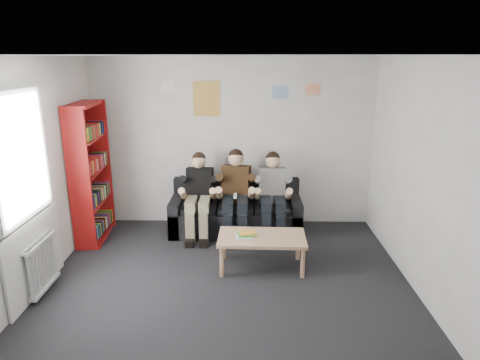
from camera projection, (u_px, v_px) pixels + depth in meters
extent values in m
plane|color=black|center=(225.00, 302.00, 4.86)|extent=(5.00, 5.00, 0.00)
plane|color=silver|center=(222.00, 55.00, 4.10)|extent=(5.00, 5.00, 0.00)
plane|color=silver|center=(232.00, 143.00, 6.88)|extent=(4.50, 0.00, 4.50)
plane|color=silver|center=(197.00, 343.00, 2.08)|extent=(4.50, 0.00, 4.50)
plane|color=silver|center=(12.00, 188.00, 4.52)|extent=(0.00, 5.00, 5.00)
plane|color=silver|center=(440.00, 190.00, 4.44)|extent=(0.00, 5.00, 5.00)
cube|color=black|center=(236.00, 219.00, 6.79)|extent=(2.03, 0.83, 0.39)
cube|color=black|center=(236.00, 190.00, 6.99)|extent=(2.03, 0.18, 0.40)
cube|color=black|center=(177.00, 214.00, 6.79)|extent=(0.17, 0.83, 0.55)
cube|color=black|center=(295.00, 215.00, 6.76)|extent=(0.17, 0.83, 0.55)
cube|color=black|center=(236.00, 207.00, 6.66)|extent=(1.70, 0.57, 0.09)
cube|color=#9C1211|center=(91.00, 173.00, 6.32)|extent=(0.31, 0.93, 2.06)
cube|color=tan|center=(262.00, 238.00, 5.54)|extent=(1.13, 0.62, 0.05)
cylinder|color=tan|center=(222.00, 262.00, 5.37)|extent=(0.06, 0.06, 0.41)
cylinder|color=tan|center=(303.00, 263.00, 5.35)|extent=(0.06, 0.06, 0.41)
cylinder|color=tan|center=(224.00, 245.00, 5.85)|extent=(0.06, 0.06, 0.41)
cylinder|color=tan|center=(298.00, 246.00, 5.84)|extent=(0.06, 0.06, 0.41)
cube|color=white|center=(244.00, 237.00, 5.48)|extent=(0.21, 0.15, 0.02)
cube|color=green|center=(246.00, 235.00, 5.51)|extent=(0.21, 0.15, 0.02)
cube|color=gold|center=(248.00, 233.00, 5.53)|extent=(0.21, 0.15, 0.02)
cube|color=black|center=(200.00, 185.00, 6.70)|extent=(0.40, 0.29, 0.57)
sphere|color=#E5B88B|center=(199.00, 161.00, 6.55)|extent=(0.22, 0.22, 0.22)
sphere|color=black|center=(199.00, 159.00, 6.55)|extent=(0.21, 0.21, 0.21)
cube|color=gray|center=(198.00, 203.00, 6.46)|extent=(0.36, 0.46, 0.15)
cube|color=gray|center=(197.00, 228.00, 6.34)|extent=(0.34, 0.14, 0.48)
cube|color=black|center=(197.00, 241.00, 6.33)|extent=(0.34, 0.26, 0.10)
cube|color=#4A3018|center=(236.00, 184.00, 6.69)|extent=(0.43, 0.31, 0.60)
sphere|color=#E5B88B|center=(236.00, 159.00, 6.53)|extent=(0.24, 0.24, 0.24)
sphere|color=black|center=(236.00, 156.00, 6.54)|extent=(0.22, 0.22, 0.22)
cube|color=black|center=(235.00, 204.00, 6.44)|extent=(0.38, 0.49, 0.16)
cube|color=black|center=(235.00, 229.00, 6.30)|extent=(0.36, 0.15, 0.48)
cube|color=black|center=(235.00, 242.00, 6.29)|extent=(0.36, 0.28, 0.11)
cube|color=white|center=(235.00, 196.00, 6.29)|extent=(0.04, 0.15, 0.04)
cube|color=silver|center=(272.00, 185.00, 6.68)|extent=(0.41, 0.30, 0.58)
sphere|color=#E5B88B|center=(273.00, 161.00, 6.53)|extent=(0.22, 0.22, 0.22)
sphere|color=black|center=(273.00, 158.00, 6.53)|extent=(0.21, 0.21, 0.21)
cube|color=black|center=(273.00, 204.00, 6.44)|extent=(0.37, 0.47, 0.15)
cube|color=black|center=(273.00, 229.00, 6.31)|extent=(0.35, 0.14, 0.48)
cube|color=black|center=(273.00, 242.00, 6.31)|extent=(0.35, 0.27, 0.10)
cylinder|color=silver|center=(30.00, 277.00, 4.72)|extent=(0.06, 0.06, 0.60)
cylinder|color=silver|center=(34.00, 273.00, 4.80)|extent=(0.06, 0.06, 0.60)
cylinder|color=silver|center=(37.00, 270.00, 4.87)|extent=(0.06, 0.06, 0.60)
cylinder|color=silver|center=(40.00, 266.00, 4.95)|extent=(0.06, 0.06, 0.60)
cylinder|color=silver|center=(44.00, 263.00, 5.03)|extent=(0.06, 0.06, 0.60)
cylinder|color=silver|center=(47.00, 260.00, 5.10)|extent=(0.06, 0.06, 0.60)
cylinder|color=silver|center=(50.00, 257.00, 5.18)|extent=(0.06, 0.06, 0.60)
cylinder|color=silver|center=(52.00, 254.00, 5.26)|extent=(0.06, 0.06, 0.60)
cube|color=silver|center=(45.00, 286.00, 5.07)|extent=(0.10, 0.64, 0.04)
cube|color=silver|center=(39.00, 243.00, 4.91)|extent=(0.10, 0.64, 0.04)
cube|color=white|center=(19.00, 156.00, 4.63)|extent=(0.02, 1.00, 1.30)
cube|color=white|center=(11.00, 92.00, 4.44)|extent=(0.05, 1.12, 0.06)
cube|color=white|center=(29.00, 215.00, 4.82)|extent=(0.05, 1.12, 0.06)
cube|color=white|center=(35.00, 257.00, 4.96)|extent=(0.03, 1.30, 0.90)
cube|color=#D7D34C|center=(206.00, 99.00, 6.68)|extent=(0.42, 0.01, 0.55)
cube|color=#4392E3|center=(280.00, 92.00, 6.63)|extent=(0.25, 0.01, 0.20)
cube|color=#DD4581|center=(313.00, 89.00, 6.61)|extent=(0.22, 0.01, 0.18)
cube|color=white|center=(168.00, 86.00, 6.63)|extent=(0.20, 0.01, 0.14)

